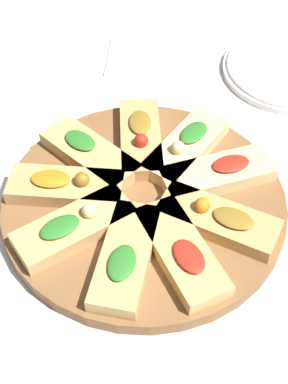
% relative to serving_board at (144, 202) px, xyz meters
% --- Properties ---
extents(ground_plane, '(3.00, 3.00, 0.00)m').
position_rel_serving_board_xyz_m(ground_plane, '(0.00, 0.00, -0.01)').
color(ground_plane, white).
extents(serving_board, '(0.37, 0.37, 0.02)m').
position_rel_serving_board_xyz_m(serving_board, '(0.00, 0.00, 0.00)').
color(serving_board, brown).
rests_on(serving_board, ground_plane).
extents(focaccia_slice_0, '(0.11, 0.16, 0.03)m').
position_rel_serving_board_xyz_m(focaccia_slice_0, '(-0.04, -0.09, 0.02)').
color(focaccia_slice_0, tan).
rests_on(focaccia_slice_0, serving_board).
extents(focaccia_slice_1, '(0.09, 0.16, 0.04)m').
position_rel_serving_board_xyz_m(focaccia_slice_1, '(0.03, -0.10, 0.02)').
color(focaccia_slice_1, tan).
rests_on(focaccia_slice_1, serving_board).
extents(focaccia_slice_2, '(0.15, 0.13, 0.04)m').
position_rel_serving_board_xyz_m(focaccia_slice_2, '(0.08, -0.06, 0.02)').
color(focaccia_slice_2, tan).
rests_on(focaccia_slice_2, serving_board).
extents(focaccia_slice_3, '(0.15, 0.08, 0.03)m').
position_rel_serving_board_xyz_m(focaccia_slice_3, '(0.10, 0.01, 0.02)').
color(focaccia_slice_3, tan).
rests_on(focaccia_slice_3, serving_board).
extents(focaccia_slice_4, '(0.14, 0.14, 0.03)m').
position_rel_serving_board_xyz_m(focaccia_slice_4, '(0.07, 0.07, 0.02)').
color(focaccia_slice_4, tan).
rests_on(focaccia_slice_4, serving_board).
extents(focaccia_slice_5, '(0.07, 0.15, 0.04)m').
position_rel_serving_board_xyz_m(focaccia_slice_5, '(0.01, 0.10, 0.02)').
color(focaccia_slice_5, tan).
rests_on(focaccia_slice_5, serving_board).
extents(focaccia_slice_6, '(0.14, 0.15, 0.03)m').
position_rel_serving_board_xyz_m(focaccia_slice_6, '(-0.06, 0.08, 0.02)').
color(focaccia_slice_6, '#E5C689').
rests_on(focaccia_slice_6, serving_board).
extents(focaccia_slice_7, '(0.16, 0.09, 0.04)m').
position_rel_serving_board_xyz_m(focaccia_slice_7, '(-0.10, 0.03, 0.02)').
color(focaccia_slice_7, '#E5C689').
rests_on(focaccia_slice_7, serving_board).
extents(focaccia_slice_8, '(0.16, 0.11, 0.04)m').
position_rel_serving_board_xyz_m(focaccia_slice_8, '(-0.09, -0.04, 0.02)').
color(focaccia_slice_8, tan).
rests_on(focaccia_slice_8, serving_board).
extents(napkin_stack, '(0.14, 0.13, 0.01)m').
position_rel_serving_board_xyz_m(napkin_stack, '(-0.32, -0.13, -0.01)').
color(napkin_stack, white).
rests_on(napkin_stack, ground_plane).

